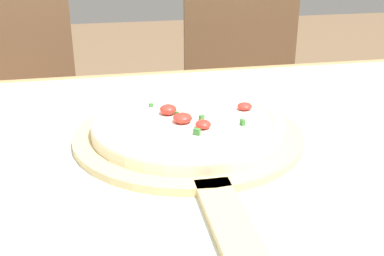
# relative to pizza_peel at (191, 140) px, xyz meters

# --- Properties ---
(dining_table) EXTENTS (1.38, 1.00, 0.73)m
(dining_table) POSITION_rel_pizza_peel_xyz_m (-0.05, -0.08, -0.11)
(dining_table) COLOR #A87F51
(dining_table) RESTS_ON ground_plane
(towel_cloth) EXTENTS (1.30, 0.92, 0.00)m
(towel_cloth) POSITION_rel_pizza_peel_xyz_m (-0.05, -0.08, -0.01)
(towel_cloth) COLOR silver
(towel_cloth) RESTS_ON dining_table
(pizza_peel) EXTENTS (0.36, 0.56, 0.01)m
(pizza_peel) POSITION_rel_pizza_peel_xyz_m (0.00, 0.00, 0.00)
(pizza_peel) COLOR tan
(pizza_peel) RESTS_ON towel_cloth
(pizza) EXTENTS (0.30, 0.30, 0.03)m
(pizza) POSITION_rel_pizza_peel_xyz_m (0.00, 0.02, 0.02)
(pizza) COLOR beige
(pizza) RESTS_ON pizza_peel
(chair_left) EXTENTS (0.44, 0.44, 0.90)m
(chair_left) POSITION_rel_pizza_peel_xyz_m (-0.39, 0.80, -0.22)
(chair_left) COLOR brown
(chair_left) RESTS_ON ground_plane
(chair_right) EXTENTS (0.44, 0.44, 0.90)m
(chair_right) POSITION_rel_pizza_peel_xyz_m (0.33, 0.80, -0.22)
(chair_right) COLOR brown
(chair_right) RESTS_ON ground_plane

